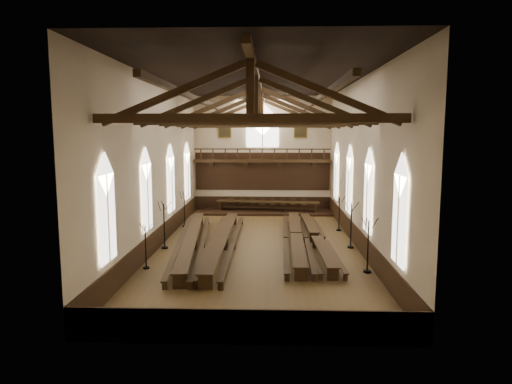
% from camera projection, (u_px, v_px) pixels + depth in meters
% --- Properties ---
extents(ground, '(26.00, 26.00, 0.00)m').
position_uv_depth(ground, '(258.00, 246.00, 27.74)').
color(ground, brown).
rests_on(ground, ground).
extents(room_walls, '(26.00, 26.00, 26.00)m').
position_uv_depth(room_walls, '(258.00, 139.00, 26.90)').
color(room_walls, beige).
rests_on(room_walls, ground).
extents(wainscot_band, '(12.00, 26.00, 1.20)m').
position_uv_depth(wainscot_band, '(258.00, 236.00, 27.66)').
color(wainscot_band, black).
rests_on(wainscot_band, ground).
extents(side_windows, '(11.85, 19.80, 4.50)m').
position_uv_depth(side_windows, '(258.00, 185.00, 27.25)').
color(side_windows, white).
rests_on(side_windows, room_walls).
extents(end_window, '(2.80, 0.12, 3.80)m').
position_uv_depth(end_window, '(263.00, 128.00, 39.58)').
color(end_window, white).
rests_on(end_window, room_walls).
extents(minstrels_gallery, '(11.80, 1.24, 3.70)m').
position_uv_depth(minstrels_gallery, '(262.00, 166.00, 39.77)').
color(minstrels_gallery, '#3A2912').
rests_on(minstrels_gallery, room_walls).
extents(portraits, '(7.75, 0.09, 1.45)m').
position_uv_depth(portraits, '(262.00, 130.00, 39.59)').
color(portraits, brown).
rests_on(portraits, room_walls).
extents(roof_trusses, '(11.70, 25.70, 2.80)m').
position_uv_depth(roof_trusses, '(258.00, 109.00, 26.67)').
color(roof_trusses, '#3A2912').
rests_on(roof_trusses, room_walls).
extents(refectory_row_a, '(2.37, 14.99, 0.80)m').
position_uv_depth(refectory_row_a, '(191.00, 239.00, 27.10)').
color(refectory_row_a, '#3A2912').
rests_on(refectory_row_a, ground).
extents(refectory_row_b, '(1.66, 14.98, 0.81)m').
position_uv_depth(refectory_row_b, '(222.00, 239.00, 27.05)').
color(refectory_row_b, '#3A2912').
rests_on(refectory_row_b, ground).
extents(refectory_row_c, '(1.73, 14.61, 0.77)m').
position_uv_depth(refectory_row_c, '(296.00, 236.00, 28.00)').
color(refectory_row_c, '#3A2912').
rests_on(refectory_row_c, ground).
extents(refectory_row_d, '(1.59, 13.97, 0.70)m').
position_uv_depth(refectory_row_d, '(316.00, 237.00, 27.86)').
color(refectory_row_d, '#3A2912').
rests_on(refectory_row_d, ground).
extents(dais, '(11.40, 2.99, 0.20)m').
position_uv_depth(dais, '(268.00, 212.00, 39.01)').
color(dais, black).
rests_on(dais, ground).
extents(high_table, '(8.84, 2.00, 0.82)m').
position_uv_depth(high_table, '(268.00, 203.00, 38.90)').
color(high_table, '#3A2912').
rests_on(high_table, dais).
extents(high_chairs, '(6.75, 0.45, 1.00)m').
position_uv_depth(high_chairs, '(268.00, 203.00, 39.77)').
color(high_chairs, '#3A2912').
rests_on(high_chairs, dais).
extents(candelabrum_left_near, '(0.71, 0.67, 2.35)m').
position_uv_depth(candelabrum_left_near, '(146.00, 255.00, 23.07)').
color(candelabrum_left_near, black).
rests_on(candelabrum_left_near, ground).
extents(candelabrum_left_mid, '(0.82, 0.87, 2.87)m').
position_uv_depth(candelabrum_left_mid, '(164.00, 234.00, 27.04)').
color(candelabrum_left_mid, black).
rests_on(candelabrum_left_mid, ground).
extents(candelabrum_left_far, '(0.76, 0.78, 2.60)m').
position_uv_depth(candelabrum_left_far, '(185.00, 216.00, 33.33)').
color(candelabrum_left_far, black).
rests_on(candelabrum_left_far, ground).
extents(candelabrum_right_near, '(0.84, 0.79, 2.77)m').
position_uv_depth(candelabrum_right_near, '(368.00, 256.00, 22.43)').
color(candelabrum_right_near, black).
rests_on(candelabrum_right_near, ground).
extents(candelabrum_right_mid, '(0.85, 0.80, 2.80)m').
position_uv_depth(candelabrum_right_mid, '(351.00, 234.00, 27.18)').
color(candelabrum_right_mid, black).
rests_on(candelabrum_right_mid, ground).
extents(candelabrum_right_far, '(0.75, 0.73, 2.51)m').
position_uv_depth(candelabrum_right_far, '(339.00, 220.00, 31.95)').
color(candelabrum_right_far, black).
rests_on(candelabrum_right_far, ground).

